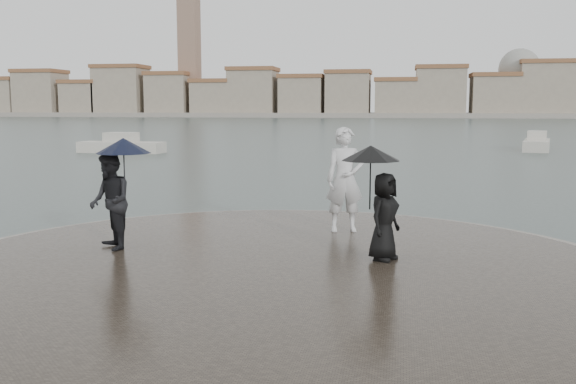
# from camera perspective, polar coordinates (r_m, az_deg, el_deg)

# --- Properties ---
(ground) EXTENTS (400.00, 400.00, 0.00)m
(ground) POSITION_cam_1_polar(r_m,az_deg,el_deg) (7.30, -6.92, -16.46)
(ground) COLOR #2B3835
(ground) RESTS_ON ground
(kerb_ring) EXTENTS (12.50, 12.50, 0.32)m
(kerb_ring) POSITION_cam_1_polar(r_m,az_deg,el_deg) (10.44, -1.27, -7.98)
(kerb_ring) COLOR gray
(kerb_ring) RESTS_ON ground
(quay_tip) EXTENTS (11.90, 11.90, 0.36)m
(quay_tip) POSITION_cam_1_polar(r_m,az_deg,el_deg) (10.44, -1.27, -7.87)
(quay_tip) COLOR #2D261E
(quay_tip) RESTS_ON ground
(statue) EXTENTS (0.90, 0.70, 2.18)m
(statue) POSITION_cam_1_polar(r_m,az_deg,el_deg) (13.40, 5.09, 1.11)
(statue) COLOR silver
(statue) RESTS_ON quay_tip
(visitor_left) EXTENTS (1.28, 1.15, 2.04)m
(visitor_left) POSITION_cam_1_polar(r_m,az_deg,el_deg) (12.08, -15.30, 0.21)
(visitor_left) COLOR black
(visitor_left) RESTS_ON quay_tip
(visitor_right) EXTENTS (1.14, 1.04, 1.95)m
(visitor_right) POSITION_cam_1_polar(r_m,az_deg,el_deg) (10.99, 8.14, -0.25)
(visitor_right) COLOR black
(visitor_right) RESTS_ON quay_tip
(far_skyline) EXTENTS (260.00, 20.00, 37.00)m
(far_skyline) POSITION_cam_1_polar(r_m,az_deg,el_deg) (167.29, 7.36, 8.51)
(far_skyline) COLOR gray
(far_skyline) RESTS_ON ground
(boats) EXTENTS (41.26, 10.99, 1.50)m
(boats) POSITION_cam_1_polar(r_m,az_deg,el_deg) (41.56, 14.64, 3.84)
(boats) COLOR beige
(boats) RESTS_ON ground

